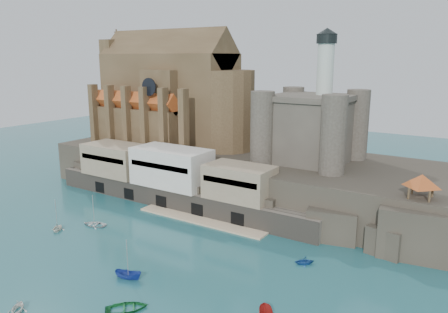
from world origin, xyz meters
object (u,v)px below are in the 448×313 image
Objects in this scene: castle_keep at (311,125)px; boat_2 at (128,278)px; pavilion at (422,182)px; church at (174,98)px; boat_1 at (18,311)px.

boat_2 is (-9.20, -48.62, -18.31)m from castle_keep.
pavilion is (25.92, -15.08, -5.59)m from castle_keep.
church is 1.60× the size of castle_keep.
pavilion is at bearing -30.18° from castle_keep.
castle_keep is at bearing 149.82° from pavilion.
church is at bearing 71.27° from boat_1.
boat_1 is 0.77× the size of boat_2.
church is 40.39m from castle_keep.
church is 62.38m from boat_2.
pavilion is 50.21m from boat_2.
pavilion reaches higher than boat_1.
castle_keep is 4.58× the size of pavilion.
boat_1 is (-15.15, -63.08, -18.31)m from castle_keep.
castle_keep is 67.40m from boat_1.
church is at bearing 16.03° from boat_2.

